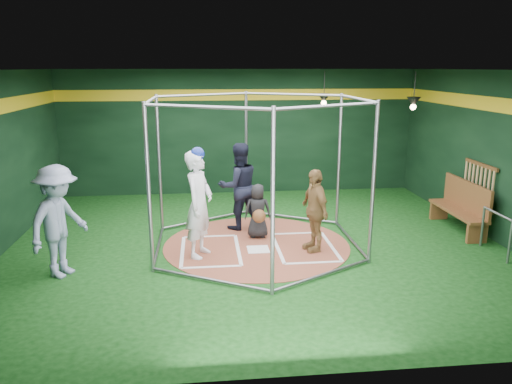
{
  "coord_description": "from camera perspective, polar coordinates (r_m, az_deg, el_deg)",
  "views": [
    {
      "loc": [
        -1.05,
        -9.61,
        3.56
      ],
      "look_at": [
        0.0,
        0.1,
        1.1
      ],
      "focal_mm": 35.0,
      "sensor_mm": 36.0,
      "label": 1
    }
  ],
  "objects": [
    {
      "name": "catcher_figure",
      "position": [
        10.56,
        0.21,
        -2.22
      ],
      "size": [
        0.6,
        0.6,
        1.16
      ],
      "color": "black",
      "rests_on": "clay_disc"
    },
    {
      "name": "home_plate",
      "position": [
        10.02,
        0.25,
        -6.57
      ],
      "size": [
        0.43,
        0.43,
        0.01
      ],
      "primitive_type": "cube",
      "color": "white",
      "rests_on": "clay_disc"
    },
    {
      "name": "steel_railing",
      "position": [
        10.69,
        25.79,
        -3.6
      ],
      "size": [
        0.05,
        0.98,
        0.84
      ],
      "color": "gray",
      "rests_on": "ground"
    },
    {
      "name": "clay_disc",
      "position": [
        10.3,
        0.06,
        -6.05
      ],
      "size": [
        3.8,
        3.8,
        0.01
      ],
      "primitive_type": "cylinder",
      "color": "brown",
      "rests_on": "ground"
    },
    {
      "name": "room_shell",
      "position": [
        9.84,
        0.06,
        3.57
      ],
      "size": [
        10.1,
        9.1,
        3.53
      ],
      "color": "#0C350C",
      "rests_on": "ground"
    },
    {
      "name": "pendant_lamp_far",
      "position": [
        12.69,
        17.56,
        9.79
      ],
      "size": [
        0.34,
        0.34,
        0.9
      ],
      "color": "black",
      "rests_on": "room_shell"
    },
    {
      "name": "pendant_lamp_near",
      "position": [
        13.63,
        7.77,
        10.56
      ],
      "size": [
        0.34,
        0.34,
        0.9
      ],
      "color": "black",
      "rests_on": "room_shell"
    },
    {
      "name": "batter_box_left",
      "position": [
        10.01,
        -5.23,
        -6.66
      ],
      "size": [
        1.17,
        1.77,
        0.01
      ],
      "color": "white",
      "rests_on": "clay_disc"
    },
    {
      "name": "umpire",
      "position": [
        11.08,
        -1.98,
        0.67
      ],
      "size": [
        1.11,
        0.97,
        1.94
      ],
      "primitive_type": "imported",
      "rotation": [
        0.0,
        0.0,
        3.42
      ],
      "color": "black",
      "rests_on": "clay_disc"
    },
    {
      "name": "visitor_leopard",
      "position": [
        9.83,
        6.7,
        -2.07
      ],
      "size": [
        0.62,
        1.03,
        1.64
      ],
      "primitive_type": "imported",
      "rotation": [
        0.0,
        0.0,
        -1.33
      ],
      "color": "tan",
      "rests_on": "clay_disc"
    },
    {
      "name": "batting_cage",
      "position": [
        9.88,
        0.06,
        2.11
      ],
      "size": [
        4.05,
        4.67,
        3.0
      ],
      "color": "gray",
      "rests_on": "ground"
    },
    {
      "name": "bystander_blue",
      "position": [
        9.2,
        -21.65,
        -3.15
      ],
      "size": [
        1.23,
        1.46,
        1.97
      ],
      "primitive_type": "imported",
      "rotation": [
        0.0,
        0.0,
        1.1
      ],
      "color": "#8B98B8",
      "rests_on": "ground"
    },
    {
      "name": "bat_rack",
      "position": [
        11.93,
        24.08,
        0.74
      ],
      "size": [
        0.07,
        1.25,
        0.98
      ],
      "color": "brown",
      "rests_on": "room_shell"
    },
    {
      "name": "batter_box_right",
      "position": [
        10.21,
        5.56,
        -6.25
      ],
      "size": [
        1.17,
        1.77,
        0.01
      ],
      "color": "white",
      "rests_on": "clay_disc"
    },
    {
      "name": "batter_figure",
      "position": [
        9.47,
        -6.54,
        -1.28
      ],
      "size": [
        0.74,
        0.88,
        2.12
      ],
      "color": "white",
      "rests_on": "clay_disc"
    },
    {
      "name": "dugout_bench",
      "position": [
        11.96,
        22.46,
        -1.43
      ],
      "size": [
        0.45,
        1.92,
        1.12
      ],
      "color": "brown",
      "rests_on": "ground"
    }
  ]
}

